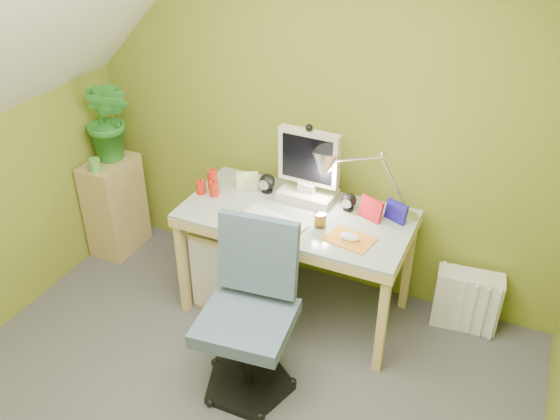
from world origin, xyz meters
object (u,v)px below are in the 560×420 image
at_px(side_ledge, 115,206).
at_px(potted_plant, 109,120).
at_px(task_chair, 246,320).
at_px(radiator, 467,300).
at_px(desk_lamp, 383,169).
at_px(desk, 296,262).
at_px(monitor, 309,161).

height_order(side_ledge, potted_plant, potted_plant).
distance_m(task_chair, radiator, 1.46).
bearing_deg(radiator, task_chair, -141.87).
relative_size(desk_lamp, potted_plant, 1.03).
xyz_separation_m(desk_lamp, radiator, (0.59, 0.11, -0.84)).
bearing_deg(radiator, potted_plant, 176.41).
bearing_deg(task_chair, side_ledge, 145.24).
xyz_separation_m(desk, monitor, (0.00, 0.18, 0.63)).
xyz_separation_m(side_ledge, task_chair, (1.50, -0.83, 0.13)).
height_order(desk, radiator, desk).
bearing_deg(radiator, desk_lamp, -176.40).
bearing_deg(potted_plant, desk, -6.09).
bearing_deg(desk, side_ledge, 176.31).
xyz_separation_m(desk, task_chair, (0.02, -0.72, 0.12)).
bearing_deg(task_chair, potted_plant, 143.40).
bearing_deg(desk, potted_plant, 174.29).
bearing_deg(monitor, side_ledge, -175.19).
xyz_separation_m(potted_plant, radiator, (2.49, 0.13, -0.82)).
distance_m(desk, potted_plant, 1.60).
height_order(desk, potted_plant, potted_plant).
distance_m(side_ledge, task_chair, 1.72).
distance_m(side_ledge, potted_plant, 0.66).
bearing_deg(monitor, desk_lamp, 1.91).
relative_size(potted_plant, task_chair, 0.61).
height_order(desk, desk_lamp, desk_lamp).
bearing_deg(side_ledge, potted_plant, 64.75).
bearing_deg(side_ledge, desk_lamp, 2.22).
bearing_deg(task_chair, radiator, 38.91).
height_order(desk_lamp, potted_plant, desk_lamp).
height_order(desk, task_chair, task_chair).
height_order(monitor, radiator, monitor).
relative_size(desk_lamp, task_chair, 0.62).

